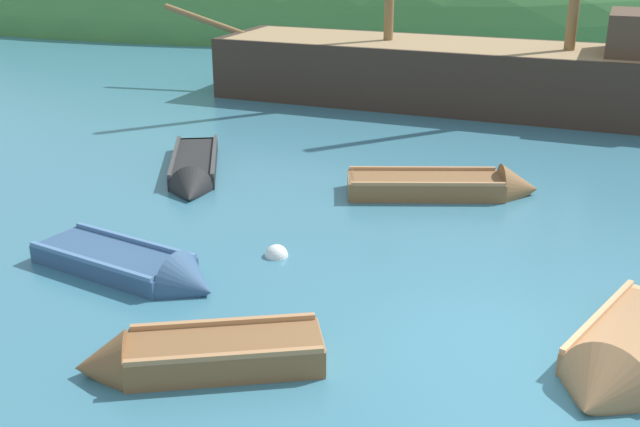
{
  "coord_description": "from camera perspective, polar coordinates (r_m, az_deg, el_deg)",
  "views": [
    {
      "loc": [
        -1.11,
        -8.66,
        5.13
      ],
      "look_at": [
        -3.05,
        4.15,
        0.14
      ],
      "focal_mm": 42.71,
      "sensor_mm": 36.0,
      "label": 1
    }
  ],
  "objects": [
    {
      "name": "rowboat_outer_right",
      "position": [
        15.49,
        9.97,
        1.86
      ],
      "size": [
        3.91,
        1.56,
        1.02
      ],
      "rotation": [
        0.0,
        0.0,
        0.14
      ],
      "color": "brown",
      "rests_on": "ground"
    },
    {
      "name": "rowboat_center",
      "position": [
        12.1,
        -13.38,
        -4.21
      ],
      "size": [
        3.41,
        2.19,
        0.99
      ],
      "rotation": [
        0.0,
        0.0,
        5.89
      ],
      "color": "#335175",
      "rests_on": "ground"
    },
    {
      "name": "buoy_white",
      "position": [
        12.51,
        -3.28,
        -3.19
      ],
      "size": [
        0.39,
        0.39,
        0.39
      ],
      "primitive_type": "sphere",
      "color": "white",
      "rests_on": "ground"
    },
    {
      "name": "ground_plane",
      "position": [
        10.13,
        13.9,
        -10.07
      ],
      "size": [
        120.0,
        120.0,
        0.0
      ],
      "primitive_type": "plane",
      "color": "teal"
    },
    {
      "name": "rowboat_near_dock",
      "position": [
        10.17,
        21.89,
        -10.31
      ],
      "size": [
        2.59,
        3.26,
        1.13
      ],
      "rotation": [
        0.0,
        0.0,
        4.18
      ],
      "color": "#9E7047",
      "rests_on": "ground"
    },
    {
      "name": "rowboat_portside",
      "position": [
        16.57,
        -9.46,
        3.02
      ],
      "size": [
        1.86,
        3.95,
        0.9
      ],
      "rotation": [
        0.0,
        0.0,
        4.97
      ],
      "color": "black",
      "rests_on": "ground"
    },
    {
      "name": "shore_hill",
      "position": [
        44.18,
        -0.79,
        14.37
      ],
      "size": [
        49.05,
        21.47,
        13.99
      ],
      "primitive_type": "ellipsoid",
      "color": "#477F3D",
      "rests_on": "ground"
    },
    {
      "name": "rowboat_far",
      "position": [
        9.59,
        -9.6,
        -10.73
      ],
      "size": [
        3.11,
        1.68,
        0.86
      ],
      "rotation": [
        0.0,
        0.0,
        3.42
      ],
      "color": "brown",
      "rests_on": "ground"
    },
    {
      "name": "sailing_ship",
      "position": [
        23.04,
        12.3,
        9.37
      ],
      "size": [
        18.43,
        6.96,
        10.62
      ],
      "rotation": [
        0.0,
        0.0,
        2.92
      ],
      "color": "#38281E",
      "rests_on": "ground"
    }
  ]
}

